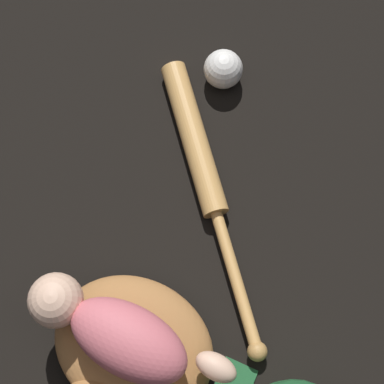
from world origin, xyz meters
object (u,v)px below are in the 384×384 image
(baseball_glove, at_px, (129,355))
(baseball, at_px, (223,69))
(baseball_bat, at_px, (202,165))
(baby_figure, at_px, (118,335))

(baseball_glove, xyz_separation_m, baseball, (0.24, -0.53, -0.01))
(baseball_glove, bearing_deg, baseball_bat, -68.43)
(baby_figure, bearing_deg, baseball, -67.50)
(baby_figure, bearing_deg, baseball_glove, 151.26)
(baseball_glove, relative_size, baseball_bat, 0.65)
(baseball_glove, bearing_deg, baby_figure, -28.74)
(baby_figure, distance_m, baseball_bat, 0.37)
(baby_figure, xyz_separation_m, baseball, (0.21, -0.51, -0.10))
(baseball_glove, relative_size, baseball, 4.24)
(baby_figure, height_order, baseball_bat, baby_figure)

